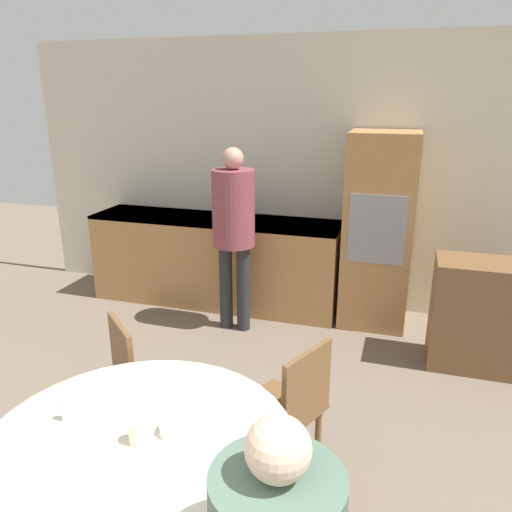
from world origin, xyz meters
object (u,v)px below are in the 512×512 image
Objects in this scene: chair_far_left at (107,387)px; person_standing at (234,221)px; chair_far_right at (291,408)px; bowl_near at (174,428)px; sideboard at (493,316)px; oven_unit at (378,231)px; cup at (137,432)px; dining_table at (142,485)px.

person_standing reaches higher than chair_far_left.
bowl_near is at bearing -1.04° from chair_far_right.
sideboard reaches higher than chair_far_left.
chair_far_left is at bearing -93.43° from person_standing.
chair_far_right is (1.04, 0.11, 0.00)m from chair_far_left.
person_standing is 2.53m from bowl_near.
oven_unit reaches higher than person_standing.
cup is at bearing -79.14° from person_standing.
oven_unit is 1.94× the size of sideboard.
chair_far_right is (-1.21, -1.69, 0.06)m from sideboard.
cup is at bearing -5.61° from chair_far_left.
chair_far_right is at bearing 48.60° from chair_far_left.
person_standing is (0.11, 1.87, 0.52)m from chair_far_left.
oven_unit is 3.04m from bowl_near.
person_standing reaches higher than dining_table.
bowl_near is at bearing -122.98° from sideboard.
chair_far_right is 0.81m from bowl_near.
sideboard reaches higher than dining_table.
oven_unit reaches higher than sideboard.
bowl_near reaches higher than dining_table.
chair_far_left is at bearing 132.03° from dining_table.
cup is (-0.72, -3.07, -0.07)m from oven_unit.
oven_unit is 2.34m from chair_far_right.
sideboard is at bearing 56.04° from dining_table.
sideboard is 3.00m from cup.
oven_unit is 3.17m from dining_table.
chair_far_left is 1.05m from chair_far_right.
dining_table is 0.28m from bowl_near.
person_standing is 2.60m from cup.
dining_table is at bearing -143.10° from bowl_near.
sideboard is 2.89m from chair_far_left.
sideboard is 0.72× the size of dining_table.
oven_unit is 2.04× the size of chair_far_right.
oven_unit reaches higher than bowl_near.
oven_unit is at bearing 76.88° from cup.
person_standing reaches higher than bowl_near.
sideboard is 2.97m from dining_table.
chair_far_left is 0.52× the size of person_standing.
person_standing is at bearing 100.84° from dining_table.
oven_unit is 19.02× the size of cup.
person_standing is (-1.20, -0.53, 0.13)m from oven_unit.
dining_table is 0.76× the size of person_standing.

